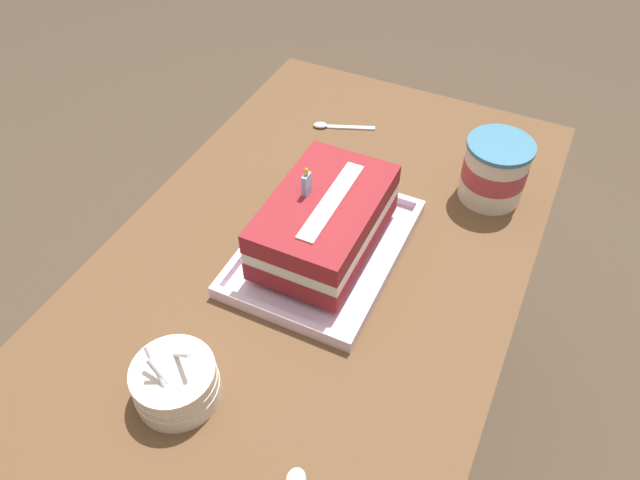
# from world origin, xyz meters

# --- Properties ---
(ground_plane) EXTENTS (8.00, 8.00, 0.00)m
(ground_plane) POSITION_xyz_m (0.00, 0.00, 0.00)
(ground_plane) COLOR #4C3D2D
(dining_table) EXTENTS (1.08, 0.66, 0.70)m
(dining_table) POSITION_xyz_m (0.00, 0.00, 0.59)
(dining_table) COLOR brown
(dining_table) RESTS_ON ground_plane
(foil_tray) EXTENTS (0.33, 0.23, 0.02)m
(foil_tray) POSITION_xyz_m (0.01, -0.01, 0.71)
(foil_tray) COLOR silver
(foil_tray) RESTS_ON dining_table
(birthday_cake) EXTENTS (0.25, 0.15, 0.14)m
(birthday_cake) POSITION_xyz_m (0.01, -0.01, 0.77)
(birthday_cake) COLOR maroon
(birthday_cake) RESTS_ON foil_tray
(bowl_stack) EXTENTS (0.11, 0.11, 0.10)m
(bowl_stack) POSITION_xyz_m (-0.31, 0.05, 0.73)
(bowl_stack) COLOR silver
(bowl_stack) RESTS_ON dining_table
(ice_cream_tub) EXTENTS (0.11, 0.11, 0.11)m
(ice_cream_tub) POSITION_xyz_m (0.26, -0.22, 0.76)
(ice_cream_tub) COLOR silver
(ice_cream_tub) RESTS_ON dining_table
(serving_spoon_near_tray) EXTENTS (0.06, 0.12, 0.01)m
(serving_spoon_near_tray) POSITION_xyz_m (0.33, 0.12, 0.70)
(serving_spoon_near_tray) COLOR silver
(serving_spoon_near_tray) RESTS_ON dining_table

